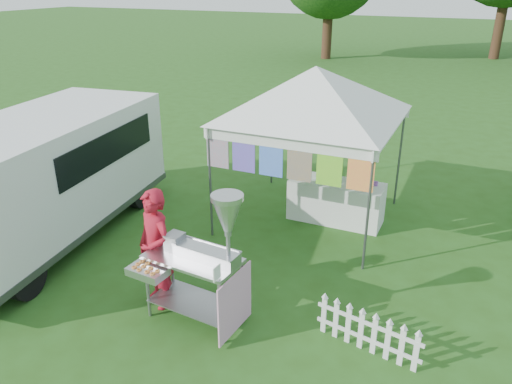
% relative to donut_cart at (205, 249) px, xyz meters
% --- Properties ---
extents(ground, '(120.00, 120.00, 0.00)m').
position_rel_donut_cart_xyz_m(ground, '(0.21, 0.21, -1.18)').
color(ground, '#274E16').
rests_on(ground, ground).
extents(canopy_main, '(4.24, 4.24, 3.45)m').
position_rel_donut_cart_xyz_m(canopy_main, '(0.21, 3.71, 1.81)').
color(canopy_main, '#59595E').
rests_on(canopy_main, ground).
extents(donut_cart, '(1.51, 0.94, 2.01)m').
position_rel_donut_cart_xyz_m(donut_cart, '(0.00, 0.00, 0.00)').
color(donut_cart, gray).
rests_on(donut_cart, ground).
extents(vendor, '(0.77, 0.65, 1.80)m').
position_rel_donut_cart_xyz_m(vendor, '(-0.89, 0.13, -0.28)').
color(vendor, '#A91426').
rests_on(vendor, ground).
extents(cargo_van, '(2.77, 5.53, 2.21)m').
position_rel_donut_cart_xyz_m(cargo_van, '(-3.93, 1.12, 0.01)').
color(cargo_van, silver).
rests_on(cargo_van, ground).
extents(picket_fence, '(1.42, 0.31, 0.56)m').
position_rel_donut_cart_xyz_m(picket_fence, '(2.13, 0.36, -0.89)').
color(picket_fence, silver).
rests_on(picket_fence, ground).
extents(display_table, '(1.80, 0.70, 0.81)m').
position_rel_donut_cart_xyz_m(display_table, '(0.70, 3.85, -0.77)').
color(display_table, white).
rests_on(display_table, ground).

